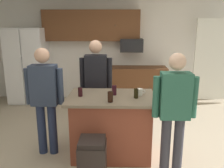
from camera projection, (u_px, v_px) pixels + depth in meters
name	position (u px, v px, depth m)	size (l,w,h in m)	color
floor	(100.00, 148.00, 3.91)	(7.04, 7.04, 0.00)	#B7A88E
back_wall	(108.00, 50.00, 6.30)	(6.40, 0.10, 2.60)	white
french_door_window_panel	(213.00, 60.00, 5.89)	(0.90, 0.06, 2.00)	white
cabinet_run_upper	(91.00, 26.00, 5.96)	(2.40, 0.38, 0.75)	brown
cabinet_run_lower	(131.00, 84.00, 6.18)	(1.80, 0.63, 0.90)	brown
refrigerator	(28.00, 66.00, 6.04)	(0.93, 0.76, 1.88)	white
microwave_over_range	(131.00, 45.00, 5.95)	(0.56, 0.40, 0.32)	black
kitchen_island	(111.00, 125.00, 3.63)	(1.28, 0.86, 0.94)	brown
person_guest_left	(174.00, 107.00, 3.07)	(0.57, 0.22, 1.63)	#383842
person_host_foreground	(96.00, 81.00, 4.23)	(0.57, 0.22, 1.70)	tan
person_guest_by_door	(45.00, 95.00, 3.55)	(0.57, 0.22, 1.65)	#232D4C
glass_stout_tall	(110.00, 97.00, 3.24)	(0.07, 0.07, 0.14)	black
glass_dark_ale	(136.00, 93.00, 3.41)	(0.06, 0.06, 0.14)	black
glass_pilsner	(114.00, 90.00, 3.55)	(0.07, 0.07, 0.14)	black
mug_ceramic_white	(140.00, 92.00, 3.55)	(0.13, 0.09, 0.10)	white
glass_short_whisky	(80.00, 92.00, 3.49)	(0.07, 0.07, 0.13)	black
trash_bin	(93.00, 162.00, 2.99)	(0.34, 0.34, 0.61)	black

